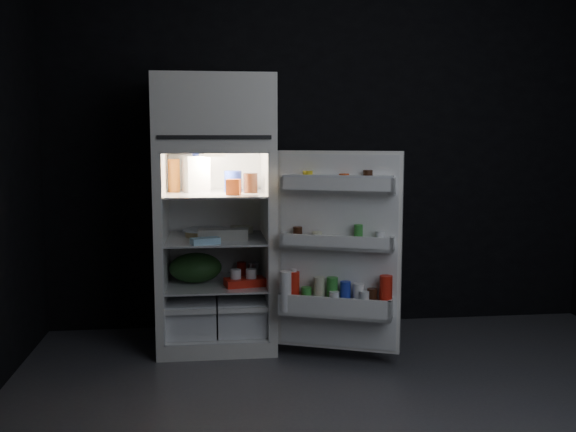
{
  "coord_description": "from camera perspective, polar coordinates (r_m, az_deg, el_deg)",
  "views": [
    {
      "loc": [
        -0.82,
        -2.95,
        1.39
      ],
      "look_at": [
        -0.35,
        1.0,
        0.9
      ],
      "focal_mm": 40.0,
      "sensor_mm": 36.0,
      "label": 1
    }
  ],
  "objects": [
    {
      "name": "pie",
      "position": [
        4.37,
        -7.35,
        -1.52
      ],
      "size": [
        0.35,
        0.35,
        0.04
      ],
      "primitive_type": "cylinder",
      "rotation": [
        0.0,
        0.0,
        0.38
      ],
      "color": "tan",
      "rests_on": "refrigerator"
    },
    {
      "name": "small_can_red",
      "position": [
        4.54,
        -4.15,
        -4.69
      ],
      "size": [
        0.08,
        0.08,
        0.09
      ],
      "primitive_type": "cylinder",
      "rotation": [
        0.0,
        0.0,
        0.25
      ],
      "color": "red",
      "rests_on": "refrigerator"
    },
    {
      "name": "mayo_jar",
      "position": [
        4.32,
        -4.91,
        3.09
      ],
      "size": [
        0.14,
        0.14,
        0.14
      ],
      "primitive_type": "cylinder",
      "rotation": [
        0.0,
        0.0,
        -0.22
      ],
      "color": "#1F35AC",
      "rests_on": "refrigerator"
    },
    {
      "name": "small_can_silver",
      "position": [
        4.52,
        -3.1,
        -4.72
      ],
      "size": [
        0.08,
        0.08,
        0.09
      ],
      "primitive_type": "cylinder",
      "rotation": [
        0.0,
        0.0,
        0.16
      ],
      "color": "silver",
      "rests_on": "refrigerator"
    },
    {
      "name": "egg_carton",
      "position": [
        4.2,
        -5.75,
        -1.62
      ],
      "size": [
        0.33,
        0.15,
        0.07
      ],
      "primitive_type": "cube",
      "rotation": [
        0.0,
        0.0,
        -0.08
      ],
      "color": "#99968B",
      "rests_on": "refrigerator"
    },
    {
      "name": "floor",
      "position": [
        3.37,
        8.28,
        -17.46
      ],
      "size": [
        4.0,
        3.4,
        0.0
      ],
      "primitive_type": "cube",
      "color": "#4A4A4E",
      "rests_on": "ground"
    },
    {
      "name": "small_carton",
      "position": [
        4.08,
        -4.87,
        2.58
      ],
      "size": [
        0.1,
        0.09,
        0.1
      ],
      "primitive_type": "cube",
      "rotation": [
        0.0,
        0.0,
        -0.27
      ],
      "color": "#DC5219",
      "rests_on": "refrigerator"
    },
    {
      "name": "wrapped_pkg",
      "position": [
        4.48,
        -4.15,
        -1.2
      ],
      "size": [
        0.16,
        0.14,
        0.05
      ],
      "primitive_type": "cube",
      "rotation": [
        0.0,
        0.0,
        0.32
      ],
      "color": "beige",
      "rests_on": "refrigerator"
    },
    {
      "name": "produce_bag",
      "position": [
        4.34,
        -8.22,
        -4.57
      ],
      "size": [
        0.4,
        0.36,
        0.2
      ],
      "primitive_type": "ellipsoid",
      "rotation": [
        0.0,
        0.0,
        0.21
      ],
      "color": "#193815",
      "rests_on": "refrigerator"
    },
    {
      "name": "wall_back",
      "position": [
        4.72,
        3.19,
        6.53
      ],
      "size": [
        4.0,
        0.0,
        2.7
      ],
      "primitive_type": "cube",
      "color": "black",
      "rests_on": "ground"
    },
    {
      "name": "yogurt_tray",
      "position": [
        4.21,
        -3.84,
        -5.88
      ],
      "size": [
        0.28,
        0.19,
        0.05
      ],
      "primitive_type": "cube",
      "rotation": [
        0.0,
        0.0,
        0.19
      ],
      "color": "red",
      "rests_on": "refrigerator"
    },
    {
      "name": "jam_jar",
      "position": [
        4.23,
        -3.35,
        2.95
      ],
      "size": [
        0.09,
        0.09,
        0.13
      ],
      "primitive_type": "cylinder",
      "rotation": [
        0.0,
        0.0,
        -0.01
      ],
      "color": "#33190E",
      "rests_on": "refrigerator"
    },
    {
      "name": "refrigerator",
      "position": [
        4.3,
        -6.48,
        1.17
      ],
      "size": [
        0.76,
        0.71,
        1.78
      ],
      "color": "white",
      "rests_on": "ground"
    },
    {
      "name": "amber_bottle",
      "position": [
        4.35,
        -10.1,
        3.56
      ],
      "size": [
        0.1,
        0.1,
        0.22
      ],
      "primitive_type": "cylinder",
      "rotation": [
        0.0,
        0.0,
        -0.32
      ],
      "color": "#B9611D",
      "rests_on": "refrigerator"
    },
    {
      "name": "milk_jug",
      "position": [
        4.32,
        -8.19,
        3.71
      ],
      "size": [
        0.19,
        0.19,
        0.24
      ],
      "primitive_type": "cube",
      "rotation": [
        0.0,
        0.0,
        0.33
      ],
      "color": "white",
      "rests_on": "refrigerator"
    },
    {
      "name": "flat_package",
      "position": [
        4.04,
        -7.36,
        -2.21
      ],
      "size": [
        0.19,
        0.14,
        0.04
      ],
      "primitive_type": "cube",
      "rotation": [
        0.0,
        0.0,
        0.32
      ],
      "color": "#98CFEB",
      "rests_on": "refrigerator"
    },
    {
      "name": "fridge_door",
      "position": [
        3.9,
        4.41,
        -3.56
      ],
      "size": [
        0.74,
        0.44,
        1.22
      ],
      "color": "white",
      "rests_on": "ground"
    }
  ]
}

